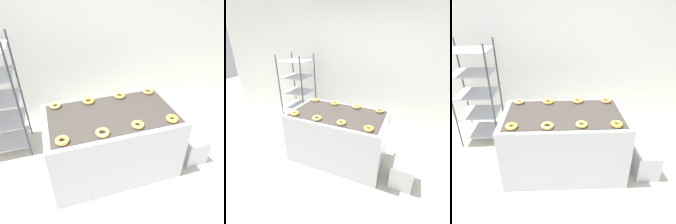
# 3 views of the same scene
# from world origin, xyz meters

# --- Properties ---
(ground_plane) EXTENTS (14.00, 14.00, 0.00)m
(ground_plane) POSITION_xyz_m (0.00, 0.00, 0.00)
(ground_plane) COLOR beige
(wall_back) EXTENTS (8.00, 0.05, 2.80)m
(wall_back) POSITION_xyz_m (0.00, 2.12, 1.40)
(wall_back) COLOR white
(wall_back) RESTS_ON ground_plane
(fryer_machine) EXTENTS (1.52, 0.86, 0.84)m
(fryer_machine) POSITION_xyz_m (0.00, 0.68, 0.42)
(fryer_machine) COLOR #B7BABF
(fryer_machine) RESTS_ON ground_plane
(baking_rack_cart) EXTENTS (0.59, 0.54, 1.59)m
(baking_rack_cart) POSITION_xyz_m (-1.30, 1.45, 0.81)
(baking_rack_cart) COLOR #33383D
(baking_rack_cart) RESTS_ON ground_plane
(glaze_bin) EXTENTS (0.30, 0.37, 0.36)m
(glaze_bin) POSITION_xyz_m (1.06, 0.52, 0.18)
(glaze_bin) COLOR #B7BABF
(glaze_bin) RESTS_ON ground_plane
(donut_near_left) EXTENTS (0.14, 0.14, 0.04)m
(donut_near_left) POSITION_xyz_m (-0.58, 0.37, 0.87)
(donut_near_left) COLOR gold
(donut_near_left) RESTS_ON fryer_machine
(donut_near_midleft) EXTENTS (0.14, 0.14, 0.04)m
(donut_near_midleft) POSITION_xyz_m (-0.19, 0.37, 0.86)
(donut_near_midleft) COLOR tan
(donut_near_midleft) RESTS_ON fryer_machine
(donut_near_midright) EXTENTS (0.13, 0.13, 0.04)m
(donut_near_midright) POSITION_xyz_m (0.18, 0.38, 0.86)
(donut_near_midright) COLOR gold
(donut_near_midright) RESTS_ON fryer_machine
(donut_near_right) EXTENTS (0.13, 0.13, 0.04)m
(donut_near_right) POSITION_xyz_m (0.57, 0.37, 0.87)
(donut_near_right) COLOR gold
(donut_near_right) RESTS_ON fryer_machine
(donut_far_left) EXTENTS (0.13, 0.13, 0.04)m
(donut_far_left) POSITION_xyz_m (-0.59, 1.00, 0.86)
(donut_far_left) COLOR tan
(donut_far_left) RESTS_ON fryer_machine
(donut_far_midleft) EXTENTS (0.14, 0.14, 0.04)m
(donut_far_midleft) POSITION_xyz_m (-0.20, 0.99, 0.86)
(donut_far_midleft) COLOR gold
(donut_far_midleft) RESTS_ON fryer_machine
(donut_far_midright) EXTENTS (0.15, 0.15, 0.04)m
(donut_far_midright) POSITION_xyz_m (0.20, 1.00, 0.87)
(donut_far_midright) COLOR gold
(donut_far_midright) RESTS_ON fryer_machine
(donut_far_right) EXTENTS (0.14, 0.14, 0.04)m
(donut_far_right) POSITION_xyz_m (0.59, 0.99, 0.86)
(donut_far_right) COLOR #DC954D
(donut_far_right) RESTS_ON fryer_machine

